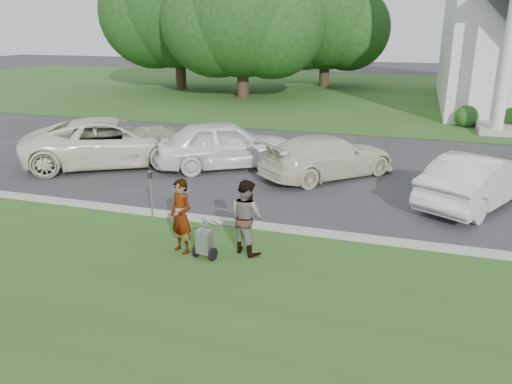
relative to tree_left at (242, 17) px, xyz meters
The scene contains 15 objects.
ground 23.95m from the tree_left, 69.98° to the right, with size 120.00×120.00×0.00m, color #333335.
grass_strip 26.73m from the tree_left, 72.22° to the right, with size 80.00×7.00×0.01m, color #31571E.
church_lawn 10.74m from the tree_left, 32.03° to the left, with size 80.00×30.00×0.01m, color #31571E.
curb 23.43m from the tree_left, 69.51° to the right, with size 80.00×0.18×0.15m, color #9E9E93.
tree_left is the anchor object (origin of this frame).
tree_far 6.73m from the tree_left, 153.44° to the left, with size 11.64×9.20×10.73m.
tree_back 8.95m from the tree_left, 63.43° to the left, with size 9.61×7.60×8.89m.
striping_cart 24.87m from the tree_left, 72.63° to the right, with size 0.51×0.96×0.85m.
person_left 24.49m from the tree_left, 73.85° to the right, with size 0.59×0.38×1.60m, color #999999.
person_right 24.51m from the tree_left, 70.62° to the right, with size 0.78×0.61×1.60m, color #999999.
parking_meter_near 22.86m from the tree_left, 76.45° to the right, with size 0.09×0.08×1.30m.
car_a 18.07m from the tree_left, 85.52° to the right, with size 2.68×5.81×1.61m, color #EEEACA.
car_b 17.92m from the tree_left, 72.69° to the right, with size 1.91×4.74×1.61m, color white.
car_c 19.26m from the tree_left, 62.52° to the right, with size 1.87×4.60×1.33m, color beige.
car_d 22.65m from the tree_left, 54.50° to the right, with size 1.49×4.27×1.41m, color silver.
Camera 1 is at (3.15, -9.94, 4.60)m, focal length 35.00 mm.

